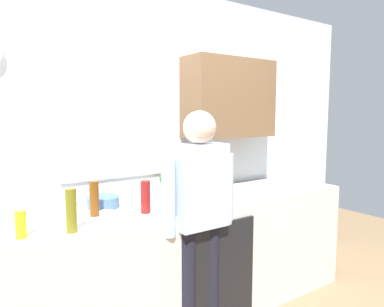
{
  "coord_description": "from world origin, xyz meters",
  "views": [
    {
      "loc": [
        -1.35,
        -1.88,
        1.58
      ],
      "look_at": [
        0.11,
        0.25,
        1.29
      ],
      "focal_mm": 33.01,
      "sensor_mm": 36.0,
      "label": 1
    }
  ],
  "objects_px": {
    "bottle_red_vinegar": "(145,197)",
    "storage_canister": "(196,193)",
    "bottle_olive_oil": "(71,211)",
    "person_at_sink": "(199,208)",
    "cup_white_mug": "(107,219)",
    "potted_plant": "(169,181)",
    "bottle_amber_beer": "(94,199)",
    "coffee_maker": "(198,178)",
    "mixing_bowl": "(103,202)",
    "dish_soap": "(21,224)"
  },
  "relations": [
    {
      "from": "bottle_red_vinegar",
      "to": "storage_canister",
      "type": "bearing_deg",
      "value": -1.2
    },
    {
      "from": "bottle_olive_oil",
      "to": "person_at_sink",
      "type": "xyz_separation_m",
      "value": [
        0.82,
        -0.08,
        -0.09
      ]
    },
    {
      "from": "cup_white_mug",
      "to": "person_at_sink",
      "type": "bearing_deg",
      "value": -5.89
    },
    {
      "from": "potted_plant",
      "to": "person_at_sink",
      "type": "distance_m",
      "value": 0.51
    },
    {
      "from": "bottle_amber_beer",
      "to": "coffee_maker",
      "type": "bearing_deg",
      "value": 4.54
    },
    {
      "from": "mixing_bowl",
      "to": "bottle_red_vinegar",
      "type": "bearing_deg",
      "value": -57.31
    },
    {
      "from": "bottle_amber_beer",
      "to": "cup_white_mug",
      "type": "bearing_deg",
      "value": -94.06
    },
    {
      "from": "potted_plant",
      "to": "cup_white_mug",
      "type": "bearing_deg",
      "value": -147.85
    },
    {
      "from": "storage_canister",
      "to": "coffee_maker",
      "type": "bearing_deg",
      "value": 51.33
    },
    {
      "from": "bottle_amber_beer",
      "to": "bottle_olive_oil",
      "type": "xyz_separation_m",
      "value": [
        -0.21,
        -0.24,
        0.01
      ]
    },
    {
      "from": "cup_white_mug",
      "to": "bottle_olive_oil",
      "type": "bearing_deg",
      "value": 174.65
    },
    {
      "from": "coffee_maker",
      "to": "bottle_olive_oil",
      "type": "relative_size",
      "value": 1.32
    },
    {
      "from": "bottle_amber_beer",
      "to": "mixing_bowl",
      "type": "relative_size",
      "value": 1.05
    },
    {
      "from": "bottle_red_vinegar",
      "to": "mixing_bowl",
      "type": "distance_m",
      "value": 0.35
    },
    {
      "from": "storage_canister",
      "to": "bottle_red_vinegar",
      "type": "bearing_deg",
      "value": 178.8
    },
    {
      "from": "bottle_olive_oil",
      "to": "mixing_bowl",
      "type": "relative_size",
      "value": 1.14
    },
    {
      "from": "bottle_olive_oil",
      "to": "person_at_sink",
      "type": "height_order",
      "value": "person_at_sink"
    },
    {
      "from": "coffee_maker",
      "to": "potted_plant",
      "type": "xyz_separation_m",
      "value": [
        -0.21,
        0.1,
        -0.01
      ]
    },
    {
      "from": "mixing_bowl",
      "to": "person_at_sink",
      "type": "distance_m",
      "value": 0.69
    },
    {
      "from": "bottle_red_vinegar",
      "to": "person_at_sink",
      "type": "bearing_deg",
      "value": -33.62
    },
    {
      "from": "coffee_maker",
      "to": "mixing_bowl",
      "type": "bearing_deg",
      "value": 172.73
    },
    {
      "from": "bottle_amber_beer",
      "to": "mixing_bowl",
      "type": "height_order",
      "value": "bottle_amber_beer"
    },
    {
      "from": "dish_soap",
      "to": "cup_white_mug",
      "type": "bearing_deg",
      "value": -9.6
    },
    {
      "from": "dish_soap",
      "to": "storage_canister",
      "type": "distance_m",
      "value": 1.18
    },
    {
      "from": "mixing_bowl",
      "to": "potted_plant",
      "type": "xyz_separation_m",
      "value": [
        0.55,
        0.0,
        0.09
      ]
    },
    {
      "from": "bottle_amber_beer",
      "to": "storage_canister",
      "type": "distance_m",
      "value": 0.73
    },
    {
      "from": "bottle_amber_beer",
      "to": "storage_canister",
      "type": "height_order",
      "value": "bottle_amber_beer"
    },
    {
      "from": "bottle_amber_beer",
      "to": "bottle_red_vinegar",
      "type": "height_order",
      "value": "bottle_amber_beer"
    },
    {
      "from": "coffee_maker",
      "to": "bottle_red_vinegar",
      "type": "xyz_separation_m",
      "value": [
        -0.57,
        -0.19,
        -0.04
      ]
    },
    {
      "from": "coffee_maker",
      "to": "person_at_sink",
      "type": "bearing_deg",
      "value": -124.29
    },
    {
      "from": "mixing_bowl",
      "to": "dish_soap",
      "type": "height_order",
      "value": "dish_soap"
    },
    {
      "from": "bottle_amber_beer",
      "to": "dish_soap",
      "type": "distance_m",
      "value": 0.5
    },
    {
      "from": "coffee_maker",
      "to": "bottle_red_vinegar",
      "type": "relative_size",
      "value": 1.5
    },
    {
      "from": "bottle_amber_beer",
      "to": "potted_plant",
      "type": "bearing_deg",
      "value": 14.36
    },
    {
      "from": "bottle_olive_oil",
      "to": "storage_canister",
      "type": "relative_size",
      "value": 1.47
    },
    {
      "from": "cup_white_mug",
      "to": "person_at_sink",
      "type": "relative_size",
      "value": 0.06
    },
    {
      "from": "bottle_olive_oil",
      "to": "dish_soap",
      "type": "height_order",
      "value": "bottle_olive_oil"
    },
    {
      "from": "bottle_red_vinegar",
      "to": "potted_plant",
      "type": "relative_size",
      "value": 0.96
    },
    {
      "from": "bottle_amber_beer",
      "to": "person_at_sink",
      "type": "distance_m",
      "value": 0.69
    },
    {
      "from": "coffee_maker",
      "to": "storage_canister",
      "type": "distance_m",
      "value": 0.27
    },
    {
      "from": "bottle_amber_beer",
      "to": "dish_soap",
      "type": "bearing_deg",
      "value": -158.45
    },
    {
      "from": "coffee_maker",
      "to": "bottle_olive_oil",
      "type": "xyz_separation_m",
      "value": [
        -1.09,
        -0.31,
        -0.02
      ]
    },
    {
      "from": "coffee_maker",
      "to": "dish_soap",
      "type": "distance_m",
      "value": 1.37
    },
    {
      "from": "potted_plant",
      "to": "bottle_olive_oil",
      "type": "bearing_deg",
      "value": -154.95
    },
    {
      "from": "cup_white_mug",
      "to": "bottle_red_vinegar",
      "type": "bearing_deg",
      "value": 22.67
    },
    {
      "from": "bottle_red_vinegar",
      "to": "person_at_sink",
      "type": "relative_size",
      "value": 0.14
    },
    {
      "from": "bottle_amber_beer",
      "to": "bottle_red_vinegar",
      "type": "relative_size",
      "value": 1.05
    },
    {
      "from": "storage_canister",
      "to": "person_at_sink",
      "type": "bearing_deg",
      "value": -119.12
    },
    {
      "from": "potted_plant",
      "to": "mixing_bowl",
      "type": "bearing_deg",
      "value": -179.52
    },
    {
      "from": "bottle_olive_oil",
      "to": "bottle_red_vinegar",
      "type": "distance_m",
      "value": 0.53
    }
  ]
}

